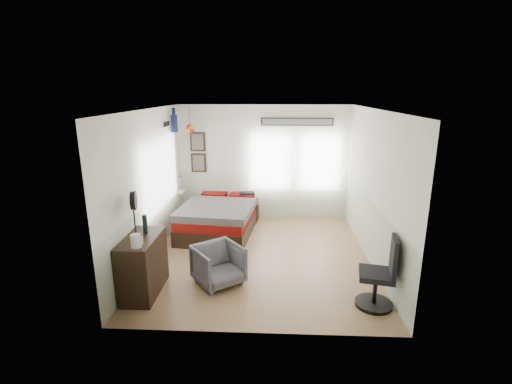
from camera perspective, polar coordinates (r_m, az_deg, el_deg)
ground_plane at (r=7.04m, az=0.67°, el=-9.99°), size 4.00×4.50×0.01m
room_shell at (r=6.70m, az=0.10°, el=3.32°), size 4.02×4.52×2.71m
wall_decor at (r=8.47m, az=-6.38°, el=9.12°), size 3.55×1.32×1.44m
bed at (r=8.14m, az=-5.67°, el=-4.00°), size 1.66×2.19×0.65m
dresser at (r=5.98m, az=-17.01°, el=-10.70°), size 0.48×1.00×0.90m
armchair at (r=6.06m, az=-5.81°, el=-11.08°), size 0.97×0.98×0.64m
nightstand at (r=8.83m, az=-1.39°, el=-2.83°), size 0.51×0.41×0.50m
task_chair at (r=5.67m, az=18.61°, el=-12.54°), size 0.56×0.56×1.07m
kettle at (r=5.43m, az=-17.98°, el=-7.20°), size 0.17×0.14×0.19m
bottle at (r=5.90m, az=-16.72°, el=-4.74°), size 0.07×0.07×0.30m
stand_fan at (r=5.70m, az=-18.33°, el=-1.38°), size 0.14×0.28×0.70m
black_bag at (r=8.73m, az=-1.40°, el=-0.66°), size 0.37×0.27×0.20m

